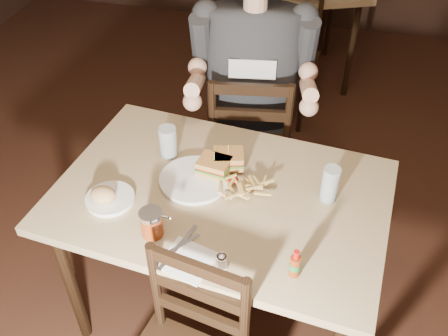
% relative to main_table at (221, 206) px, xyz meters
% --- Properties ---
extents(room_shell, '(7.00, 7.00, 7.00)m').
position_rel_main_table_xyz_m(room_shell, '(0.18, -0.26, 0.71)').
color(room_shell, black).
rests_on(room_shell, ground).
extents(main_table, '(1.33, 0.95, 0.77)m').
position_rel_main_table_xyz_m(main_table, '(0.00, 0.00, 0.00)').
color(main_table, tan).
rests_on(main_table, ground).
extents(chair_far, '(0.51, 0.54, 0.94)m').
position_rel_main_table_xyz_m(chair_far, '(-0.03, 0.72, -0.22)').
color(chair_far, black).
rests_on(chair_far, ground).
extents(bg_chair_near, '(0.43, 0.47, 0.86)m').
position_rel_main_table_xyz_m(bg_chair_near, '(0.02, 1.69, -0.26)').
color(bg_chair_near, black).
rests_on(bg_chair_near, ground).
extents(diner, '(0.66, 0.55, 1.02)m').
position_rel_main_table_xyz_m(diner, '(-0.02, 0.67, 0.30)').
color(diner, '#28292D').
rests_on(diner, chair_far).
extents(dinner_plate, '(0.29, 0.29, 0.02)m').
position_rel_main_table_xyz_m(dinner_plate, '(-0.11, 0.03, 0.08)').
color(dinner_plate, white).
rests_on(dinner_plate, main_table).
extents(sandwich_left, '(0.13, 0.12, 0.10)m').
position_rel_main_table_xyz_m(sandwich_left, '(-0.05, 0.09, 0.14)').
color(sandwich_left, '#C18A42').
rests_on(sandwich_left, dinner_plate).
extents(sandwich_right, '(0.14, 0.13, 0.10)m').
position_rel_main_table_xyz_m(sandwich_right, '(-0.01, 0.15, 0.14)').
color(sandwich_right, '#C18A42').
rests_on(sandwich_right, dinner_plate).
extents(fries_pile, '(0.26, 0.19, 0.04)m').
position_rel_main_table_xyz_m(fries_pile, '(0.08, 0.01, 0.11)').
color(fries_pile, '#E2BB5D').
rests_on(fries_pile, dinner_plate).
extents(ketchup_dollop, '(0.05, 0.05, 0.01)m').
position_rel_main_table_xyz_m(ketchup_dollop, '(0.03, 0.06, 0.10)').
color(ketchup_dollop, maroon).
rests_on(ketchup_dollop, dinner_plate).
extents(glass_left, '(0.08, 0.08, 0.14)m').
position_rel_main_table_xyz_m(glass_left, '(-0.26, 0.17, 0.14)').
color(glass_left, silver).
rests_on(glass_left, main_table).
extents(glass_right, '(0.07, 0.07, 0.15)m').
position_rel_main_table_xyz_m(glass_right, '(0.40, 0.07, 0.15)').
color(glass_right, silver).
rests_on(glass_right, main_table).
extents(hot_sauce, '(0.04, 0.04, 0.11)m').
position_rel_main_table_xyz_m(hot_sauce, '(0.32, -0.31, 0.13)').
color(hot_sauce, maroon).
rests_on(hot_sauce, main_table).
extents(salt_shaker, '(0.04, 0.04, 0.07)m').
position_rel_main_table_xyz_m(salt_shaker, '(0.09, -0.35, 0.11)').
color(salt_shaker, white).
rests_on(salt_shaker, main_table).
extents(syrup_dispenser, '(0.09, 0.09, 0.11)m').
position_rel_main_table_xyz_m(syrup_dispenser, '(-0.18, -0.26, 0.13)').
color(syrup_dispenser, maroon).
rests_on(syrup_dispenser, main_table).
extents(napkin, '(0.20, 0.19, 0.00)m').
position_rel_main_table_xyz_m(napkin, '(-0.03, -0.35, 0.08)').
color(napkin, white).
rests_on(napkin, main_table).
extents(knife, '(0.07, 0.22, 0.01)m').
position_rel_main_table_xyz_m(knife, '(-0.07, -0.30, 0.08)').
color(knife, silver).
rests_on(knife, napkin).
extents(fork, '(0.10, 0.14, 0.00)m').
position_rel_main_table_xyz_m(fork, '(-0.07, -0.30, 0.08)').
color(fork, silver).
rests_on(fork, napkin).
extents(side_plate, '(0.19, 0.19, 0.01)m').
position_rel_main_table_xyz_m(side_plate, '(-0.39, -0.15, 0.08)').
color(side_plate, white).
rests_on(side_plate, main_table).
extents(bread_roll, '(0.10, 0.09, 0.06)m').
position_rel_main_table_xyz_m(bread_roll, '(-0.41, -0.16, 0.12)').
color(bread_roll, tan).
rests_on(bread_roll, side_plate).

